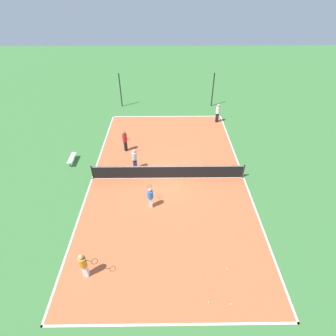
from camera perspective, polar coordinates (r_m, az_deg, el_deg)
ground_plane at (r=18.86m, az=0.00°, el=-2.17°), size 80.00×80.00×0.00m
court_surface at (r=18.85m, az=0.00°, el=-2.14°), size 10.99×19.63×0.02m
tennis_net at (r=18.50m, az=0.00°, el=-0.79°), size 10.79×0.10×1.10m
bench at (r=21.46m, az=-20.22°, el=2.02°), size 0.36×1.46×0.45m
player_near_blue at (r=16.16m, az=-3.87°, el=-6.16°), size 0.42×0.96×1.56m
player_coach_red at (r=21.40m, az=-9.35°, el=6.09°), size 0.81×0.95×1.79m
player_far_white at (r=19.26m, az=-7.30°, el=2.20°), size 0.40×0.40×1.71m
player_near_white at (r=25.99m, az=10.77°, el=11.93°), size 0.38×0.38×1.84m
player_center_orange at (r=13.70m, az=-17.93°, el=-19.29°), size 0.96×0.43×1.64m
tennis_ball_near_net at (r=14.35m, az=12.83°, el=-20.65°), size 0.07×0.07×0.07m
tennis_ball_left_sideline at (r=26.12m, az=-0.39°, el=10.21°), size 0.07×0.07×0.07m
tennis_ball_right_alley at (r=13.52m, az=13.54°, el=-26.87°), size 0.07×0.07×0.07m
tennis_ball_midcourt at (r=13.38m, az=8.89°, el=-26.95°), size 0.07×0.07×0.07m
fence_post_back_left at (r=29.10m, az=-10.31°, el=16.29°), size 0.12×0.12×3.55m
fence_post_back_right at (r=29.15m, az=9.73°, el=16.39°), size 0.12×0.12×3.55m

